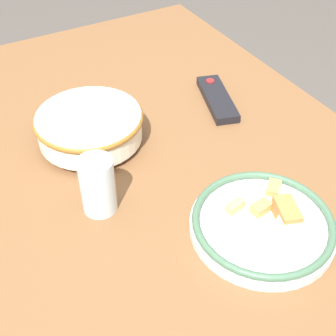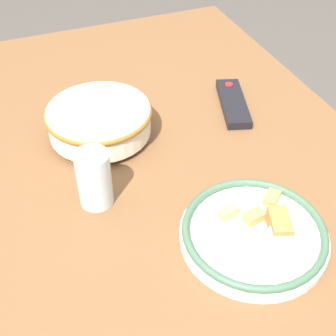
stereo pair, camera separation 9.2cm
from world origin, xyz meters
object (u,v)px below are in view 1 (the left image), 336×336
Objects in this scene: drinking_glass at (98,185)px; tv_remote at (217,99)px; noodle_bowl at (90,126)px; food_plate at (264,224)px.

tv_remote is at bearing 115.72° from drinking_glass.
tv_remote is 1.70× the size of drinking_glass.
noodle_bowl is 0.90× the size of food_plate.
noodle_bowl reaches higher than tv_remote.
noodle_bowl is 0.43m from food_plate.
noodle_bowl is 1.19× the size of tv_remote.
food_plate is 1.33× the size of tv_remote.
drinking_glass is at bearing -17.64° from noodle_bowl.
drinking_glass is at bearing -129.85° from food_plate.
tv_remote is at bearing 157.74° from food_plate.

